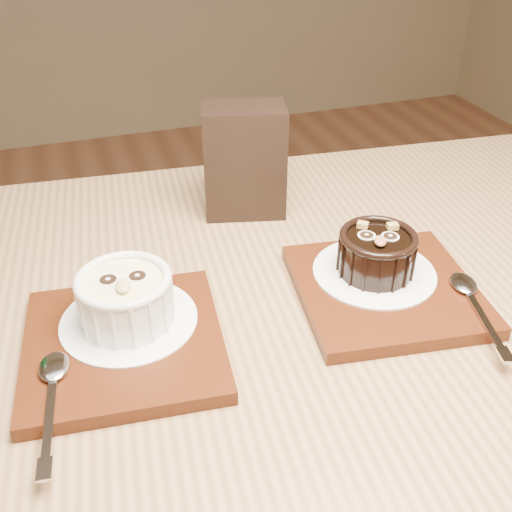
{
  "coord_description": "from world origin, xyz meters",
  "views": [
    {
      "loc": [
        -0.14,
        -0.31,
        1.13
      ],
      "look_at": [
        0.01,
        0.14,
        0.81
      ],
      "focal_mm": 42.0,
      "sensor_mm": 36.0,
      "label": 1
    }
  ],
  "objects_px": {
    "table": "(281,406)",
    "tray_right": "(385,290)",
    "condiment_stand": "(244,161)",
    "tray_left": "(124,344)",
    "ramekin_dark": "(377,251)",
    "ramekin_white": "(125,296)"
  },
  "relations": [
    {
      "from": "tray_right",
      "to": "ramekin_white",
      "type": "bearing_deg",
      "value": 174.56
    },
    {
      "from": "ramekin_dark",
      "to": "condiment_stand",
      "type": "relative_size",
      "value": 0.58
    },
    {
      "from": "ramekin_white",
      "to": "ramekin_dark",
      "type": "xyz_separation_m",
      "value": [
        0.26,
        -0.0,
        -0.0
      ]
    },
    {
      "from": "ramekin_dark",
      "to": "ramekin_white",
      "type": "bearing_deg",
      "value": -157.24
    },
    {
      "from": "ramekin_white",
      "to": "condiment_stand",
      "type": "bearing_deg",
      "value": 53.25
    },
    {
      "from": "tray_left",
      "to": "ramekin_white",
      "type": "distance_m",
      "value": 0.04
    },
    {
      "from": "condiment_stand",
      "to": "tray_left",
      "type": "bearing_deg",
      "value": -130.76
    },
    {
      "from": "tray_left",
      "to": "ramekin_white",
      "type": "relative_size",
      "value": 2.02
    },
    {
      "from": "table",
      "to": "tray_right",
      "type": "distance_m",
      "value": 0.16
    },
    {
      "from": "table",
      "to": "tray_left",
      "type": "distance_m",
      "value": 0.18
    },
    {
      "from": "condiment_stand",
      "to": "tray_right",
      "type": "bearing_deg",
      "value": -68.89
    },
    {
      "from": "tray_left",
      "to": "ramekin_white",
      "type": "bearing_deg",
      "value": 68.4
    },
    {
      "from": "tray_left",
      "to": "ramekin_dark",
      "type": "height_order",
      "value": "ramekin_dark"
    },
    {
      "from": "table",
      "to": "ramekin_white",
      "type": "height_order",
      "value": "ramekin_white"
    },
    {
      "from": "table",
      "to": "ramekin_white",
      "type": "bearing_deg",
      "value": 157.33
    },
    {
      "from": "ramekin_white",
      "to": "tray_right",
      "type": "height_order",
      "value": "ramekin_white"
    },
    {
      "from": "table",
      "to": "ramekin_dark",
      "type": "distance_m",
      "value": 0.19
    },
    {
      "from": "table",
      "to": "tray_right",
      "type": "bearing_deg",
      "value": 14.18
    },
    {
      "from": "table",
      "to": "tray_right",
      "type": "xyz_separation_m",
      "value": [
        0.13,
        0.03,
        0.1
      ]
    },
    {
      "from": "table",
      "to": "condiment_stand",
      "type": "xyz_separation_m",
      "value": [
        0.04,
        0.25,
        0.16
      ]
    },
    {
      "from": "tray_left",
      "to": "ramekin_dark",
      "type": "xyz_separation_m",
      "value": [
        0.27,
        0.02,
        0.03
      ]
    },
    {
      "from": "tray_left",
      "to": "ramekin_white",
      "type": "xyz_separation_m",
      "value": [
        0.01,
        0.02,
        0.04
      ]
    }
  ]
}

